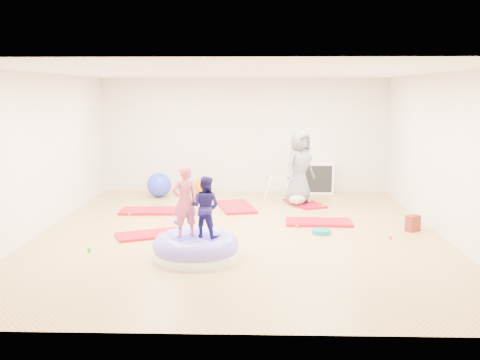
{
  "coord_description": "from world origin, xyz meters",
  "views": [
    {
      "loc": [
        0.27,
        -9.17,
        2.48
      ],
      "look_at": [
        0.0,
        0.3,
        0.9
      ],
      "focal_mm": 40.0,
      "sensor_mm": 36.0,
      "label": 1
    }
  ],
  "objects": [
    {
      "name": "balance_disc",
      "position": [
        1.45,
        -0.02,
        0.04
      ],
      "size": [
        0.34,
        0.34,
        0.07
      ],
      "primitive_type": "cylinder",
      "color": "#077672",
      "rests_on": "ground"
    },
    {
      "name": "room",
      "position": [
        0.0,
        0.0,
        1.4
      ],
      "size": [
        7.01,
        8.01,
        2.81
      ],
      "color": "tan",
      "rests_on": "ground"
    },
    {
      "name": "yellow_toy",
      "position": [
        -0.75,
        -1.51,
        0.02
      ],
      "size": [
        0.21,
        0.21,
        0.03
      ],
      "primitive_type": "cylinder",
      "color": "#D6BF05",
      "rests_on": "ground"
    },
    {
      "name": "gym_mat_front_left",
      "position": [
        -1.56,
        -0.24,
        0.02
      ],
      "size": [
        1.24,
        0.96,
        0.05
      ],
      "primitive_type": "cube",
      "rotation": [
        0.0,
        0.0,
        0.42
      ],
      "color": "#BB0504",
      "rests_on": "ground"
    },
    {
      "name": "gym_mat_right",
      "position": [
        1.48,
        0.72,
        0.03
      ],
      "size": [
        1.26,
        0.65,
        0.05
      ],
      "primitive_type": "cube",
      "rotation": [
        0.0,
        0.0,
        -0.02
      ],
      "color": "#BB0504",
      "rests_on": "ground"
    },
    {
      "name": "infant",
      "position": [
        1.19,
        2.21,
        0.15
      ],
      "size": [
        0.35,
        0.36,
        0.21
      ],
      "color": "#98B2D3",
      "rests_on": "gym_mat_rear_right"
    },
    {
      "name": "gym_mat_center_back",
      "position": [
        -0.13,
        2.04,
        0.03
      ],
      "size": [
        0.94,
        1.42,
        0.05
      ],
      "primitive_type": "cube",
      "rotation": [
        0.0,
        0.0,
        1.8
      ],
      "color": "#BB0504",
      "rests_on": "ground"
    },
    {
      "name": "gym_mat_mid_left",
      "position": [
        -1.86,
        1.58,
        0.03
      ],
      "size": [
        1.31,
        0.68,
        0.05
      ],
      "primitive_type": "cube",
      "rotation": [
        0.0,
        0.0,
        0.03
      ],
      "color": "#BB0504",
      "rests_on": "ground"
    },
    {
      "name": "inflatable_cushion",
      "position": [
        -0.61,
        -1.47,
        0.16
      ],
      "size": [
        1.29,
        1.29,
        0.41
      ],
      "rotation": [
        0.0,
        0.0,
        0.38
      ],
      "color": "white",
      "rests_on": "ground"
    },
    {
      "name": "ball_pit_balls",
      "position": [
        -0.33,
        0.49,
        0.03
      ],
      "size": [
        4.95,
        3.31,
        0.07
      ],
      "color": "#D6BF05",
      "rests_on": "ground"
    },
    {
      "name": "exercise_ball_orange",
      "position": [
        -0.99,
        3.54,
        0.21
      ],
      "size": [
        0.42,
        0.42,
        0.42
      ],
      "primitive_type": "sphere",
      "color": "orange",
      "rests_on": "ground"
    },
    {
      "name": "cube_shelf",
      "position": [
        1.81,
        3.79,
        0.38
      ],
      "size": [
        0.76,
        0.37,
        0.76
      ],
      "color": "white",
      "rests_on": "ground"
    },
    {
      "name": "exercise_ball_blue",
      "position": [
        -1.99,
        3.19,
        0.29
      ],
      "size": [
        0.58,
        0.58,
        0.58
      ],
      "primitive_type": "sphere",
      "color": "#2A34D2",
      "rests_on": "ground"
    },
    {
      "name": "gym_mat_rear_right",
      "position": [
        1.37,
        2.45,
        0.02
      ],
      "size": [
        0.93,
        1.23,
        0.05
      ],
      "primitive_type": "cube",
      "rotation": [
        0.0,
        0.0,
        1.96
      ],
      "color": "#BB0504",
      "rests_on": "ground"
    },
    {
      "name": "child_navy",
      "position": [
        -0.46,
        -1.44,
        0.84
      ],
      "size": [
        0.55,
        0.5,
        0.92
      ],
      "primitive_type": "imported",
      "rotation": [
        0.0,
        0.0,
        2.75
      ],
      "color": "#17114E",
      "rests_on": "inflatable_cushion"
    },
    {
      "name": "child_pink",
      "position": [
        -0.77,
        -1.44,
        0.91
      ],
      "size": [
        0.47,
        0.42,
        1.08
      ],
      "primitive_type": "imported",
      "rotation": [
        0.0,
        0.0,
        3.65
      ],
      "color": "#D44C61",
      "rests_on": "inflatable_cushion"
    },
    {
      "name": "adult_caregiver",
      "position": [
        1.25,
        2.47,
        0.84
      ],
      "size": [
        0.91,
        0.89,
        1.58
      ],
      "primitive_type": "imported",
      "rotation": [
        0.0,
        0.0,
        0.72
      ],
      "color": "slate",
      "rests_on": "gym_mat_rear_right"
    },
    {
      "name": "infant_play_gym",
      "position": [
        0.8,
        3.14,
        0.33
      ],
      "size": [
        0.65,
        0.62,
        0.5
      ],
      "rotation": [
        0.0,
        0.0,
        -0.04
      ],
      "color": "white",
      "rests_on": "ground"
    },
    {
      "name": "backpack",
      "position": [
        3.1,
        0.21,
        0.14
      ],
      "size": [
        0.29,
        0.27,
        0.29
      ],
      "primitive_type": "cube",
      "rotation": [
        0.0,
        0.0,
        0.6
      ],
      "color": "red",
      "rests_on": "ground"
    }
  ]
}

